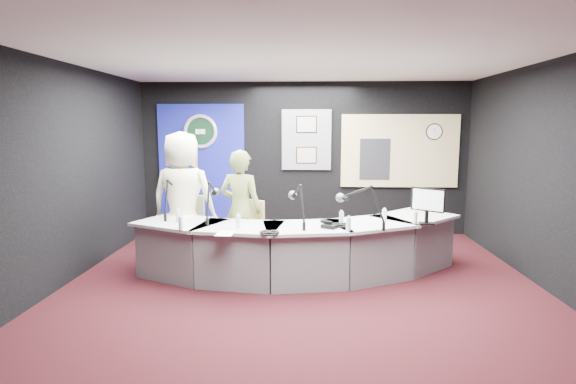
{
  "coord_description": "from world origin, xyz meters",
  "views": [
    {
      "loc": [
        0.05,
        -5.31,
        2.0
      ],
      "look_at": [
        -0.2,
        0.8,
        1.1
      ],
      "focal_mm": 28.0,
      "sensor_mm": 36.0,
      "label": 1
    }
  ],
  "objects_px": {
    "armchair_left": "(184,235)",
    "person_man": "(183,199)",
    "broadcast_desk": "(298,248)",
    "armchair_right": "(241,238)",
    "person_woman": "(241,210)"
  },
  "relations": [
    {
      "from": "armchair_left",
      "to": "person_man",
      "type": "height_order",
      "value": "person_man"
    },
    {
      "from": "broadcast_desk",
      "to": "armchair_right",
      "type": "xyz_separation_m",
      "value": [
        -0.81,
        0.25,
        0.07
      ]
    },
    {
      "from": "armchair_right",
      "to": "person_woman",
      "type": "xyz_separation_m",
      "value": [
        0.0,
        0.0,
        0.4
      ]
    },
    {
      "from": "broadcast_desk",
      "to": "armchair_left",
      "type": "xyz_separation_m",
      "value": [
        -1.67,
        0.45,
        0.05
      ]
    },
    {
      "from": "armchair_left",
      "to": "person_woman",
      "type": "distance_m",
      "value": 0.98
    },
    {
      "from": "armchair_right",
      "to": "armchair_left",
      "type": "bearing_deg",
      "value": -164.64
    },
    {
      "from": "armchair_right",
      "to": "person_woman",
      "type": "height_order",
      "value": "person_woman"
    },
    {
      "from": "armchair_left",
      "to": "armchair_right",
      "type": "height_order",
      "value": "armchair_right"
    },
    {
      "from": "broadcast_desk",
      "to": "person_man",
      "type": "height_order",
      "value": "person_man"
    },
    {
      "from": "armchair_right",
      "to": "person_man",
      "type": "height_order",
      "value": "person_man"
    },
    {
      "from": "person_woman",
      "to": "person_man",
      "type": "bearing_deg",
      "value": 3.05
    },
    {
      "from": "broadcast_desk",
      "to": "person_woman",
      "type": "xyz_separation_m",
      "value": [
        -0.81,
        0.25,
        0.47
      ]
    },
    {
      "from": "person_man",
      "to": "person_woman",
      "type": "height_order",
      "value": "person_man"
    },
    {
      "from": "armchair_left",
      "to": "broadcast_desk",
      "type": "bearing_deg",
      "value": -17.57
    },
    {
      "from": "person_man",
      "to": "armchair_left",
      "type": "bearing_deg",
      "value": -0.0
    }
  ]
}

